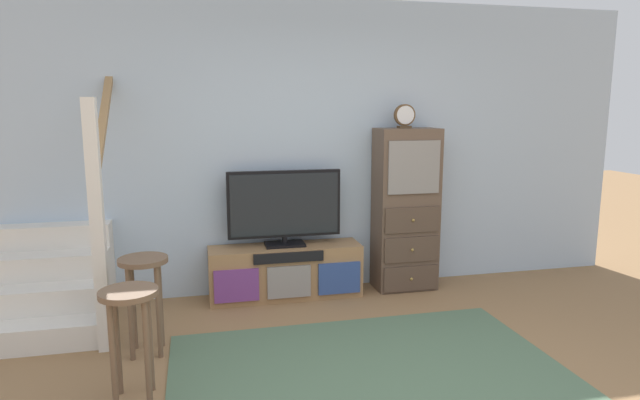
{
  "coord_description": "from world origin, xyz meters",
  "views": [
    {
      "loc": [
        -1.07,
        -2.52,
        1.74
      ],
      "look_at": [
        -0.08,
        1.76,
        0.97
      ],
      "focal_mm": 30.29,
      "sensor_mm": 36.0,
      "label": 1
    }
  ],
  "objects_px": {
    "media_console": "(286,272)",
    "side_cabinet": "(406,210)",
    "television": "(284,206)",
    "bar_stool_near": "(130,318)",
    "desk_clock": "(405,116)",
    "bar_stool_far": "(144,283)"
  },
  "relations": [
    {
      "from": "media_console",
      "to": "television",
      "type": "height_order",
      "value": "television"
    },
    {
      "from": "desk_clock",
      "to": "television",
      "type": "bearing_deg",
      "value": 178.53
    },
    {
      "from": "media_console",
      "to": "bar_stool_near",
      "type": "relative_size",
      "value": 2.01
    },
    {
      "from": "media_console",
      "to": "side_cabinet",
      "type": "xyz_separation_m",
      "value": [
        1.16,
        0.01,
        0.53
      ]
    },
    {
      "from": "television",
      "to": "side_cabinet",
      "type": "height_order",
      "value": "side_cabinet"
    },
    {
      "from": "media_console",
      "to": "side_cabinet",
      "type": "height_order",
      "value": "side_cabinet"
    },
    {
      "from": "side_cabinet",
      "to": "bar_stool_far",
      "type": "height_order",
      "value": "side_cabinet"
    },
    {
      "from": "bar_stool_near",
      "to": "media_console",
      "type": "bearing_deg",
      "value": 52.75
    },
    {
      "from": "bar_stool_near",
      "to": "bar_stool_far",
      "type": "height_order",
      "value": "bar_stool_far"
    },
    {
      "from": "desk_clock",
      "to": "bar_stool_near",
      "type": "relative_size",
      "value": 0.32
    },
    {
      "from": "bar_stool_near",
      "to": "bar_stool_far",
      "type": "distance_m",
      "value": 0.64
    },
    {
      "from": "television",
      "to": "bar_stool_near",
      "type": "relative_size",
      "value": 1.49
    },
    {
      "from": "side_cabinet",
      "to": "bar_stool_far",
      "type": "distance_m",
      "value": 2.5
    },
    {
      "from": "desk_clock",
      "to": "bar_stool_far",
      "type": "bearing_deg",
      "value": -158.24
    },
    {
      "from": "bar_stool_near",
      "to": "bar_stool_far",
      "type": "bearing_deg",
      "value": 87.61
    },
    {
      "from": "media_console",
      "to": "television",
      "type": "relative_size",
      "value": 1.35
    },
    {
      "from": "media_console",
      "to": "television",
      "type": "distance_m",
      "value": 0.61
    },
    {
      "from": "television",
      "to": "media_console",
      "type": "bearing_deg",
      "value": -90.0
    },
    {
      "from": "television",
      "to": "desk_clock",
      "type": "height_order",
      "value": "desk_clock"
    },
    {
      "from": "media_console",
      "to": "desk_clock",
      "type": "xyz_separation_m",
      "value": [
        1.12,
        -0.0,
        1.41
      ]
    },
    {
      "from": "television",
      "to": "desk_clock",
      "type": "xyz_separation_m",
      "value": [
        1.12,
        -0.03,
        0.8
      ]
    },
    {
      "from": "side_cabinet",
      "to": "bar_stool_near",
      "type": "xyz_separation_m",
      "value": [
        -2.34,
        -1.56,
        -0.25
      ]
    }
  ]
}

